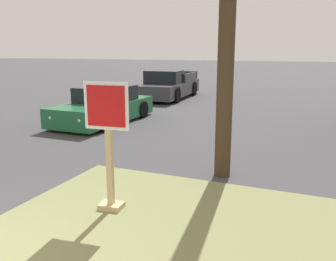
# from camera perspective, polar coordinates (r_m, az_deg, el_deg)

# --- Properties ---
(grass_corner_patch) EXTENTS (5.90, 4.99, 0.08)m
(grass_corner_patch) POSITION_cam_1_polar(r_m,az_deg,el_deg) (4.77, 3.02, -18.84)
(grass_corner_patch) COLOR olive
(grass_corner_patch) RESTS_ON ground
(stop_sign) EXTENTS (0.71, 0.32, 1.99)m
(stop_sign) POSITION_cam_1_polar(r_m,az_deg,el_deg) (5.60, -9.26, -3.06)
(stop_sign) COLOR tan
(stop_sign) RESTS_ON grass_corner_patch
(manhole_cover) EXTENTS (0.70, 0.70, 0.02)m
(manhole_cover) POSITION_cam_1_polar(r_m,az_deg,el_deg) (6.28, -15.93, -11.59)
(manhole_cover) COLOR black
(manhole_cover) RESTS_ON ground
(parked_sedan_green) EXTENTS (1.96, 4.31, 1.25)m
(parked_sedan_green) POSITION_cam_1_polar(r_m,az_deg,el_deg) (13.09, -10.00, 3.70)
(parked_sedan_green) COLOR #1E6038
(parked_sedan_green) RESTS_ON ground
(pickup_truck_charcoal) EXTENTS (2.32, 5.24, 1.48)m
(pickup_truck_charcoal) POSITION_cam_1_polar(r_m,az_deg,el_deg) (19.22, 0.02, 6.91)
(pickup_truck_charcoal) COLOR #38383D
(pickup_truck_charcoal) RESTS_ON ground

